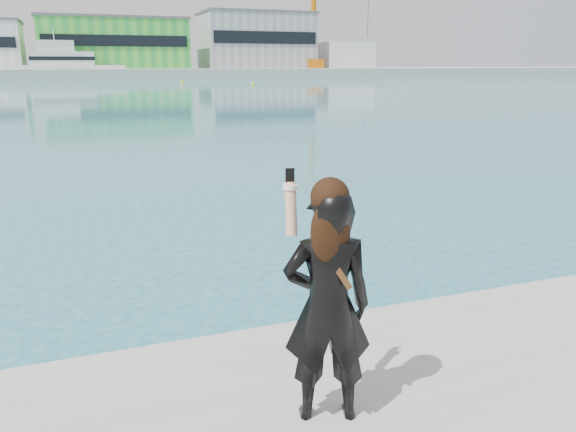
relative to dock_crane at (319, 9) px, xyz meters
name	(u,v)px	position (x,y,z in m)	size (l,w,h in m)	color
far_quay	(77,73)	(-53.20, 8.00, -14.07)	(320.00, 40.00, 2.00)	#9E9E99
warehouse_green	(114,43)	(-45.20, 5.98, -7.81)	(30.60, 16.36, 10.50)	green
warehouse_grey_right	(256,40)	(-13.20, 5.98, -6.80)	(25.50, 15.35, 12.50)	gray
ancillary_shed	(344,55)	(8.80, 4.00, -10.07)	(12.00, 10.00, 6.00)	silver
dock_crane	(319,9)	(0.00, 0.00, 0.00)	(23.00, 4.00, 24.00)	orange
flagpole_right	(185,46)	(-31.11, -1.00, -8.53)	(1.28, 0.16, 8.00)	silver
motor_yacht	(66,65)	(-55.16, -5.91, -12.38)	(20.57, 6.14, 9.54)	silver
buoy_near	(253,85)	(-30.01, -46.25, -15.07)	(0.50, 0.50, 0.50)	#FFFB0D
buoy_extra	(182,83)	(-37.82, -32.92, -15.07)	(0.50, 0.50, 0.50)	#FFFB0D
woman	(327,300)	(-52.70, -122.35, -13.46)	(0.63, 0.50, 1.60)	black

